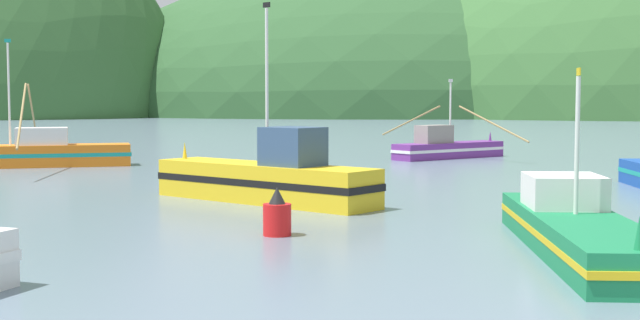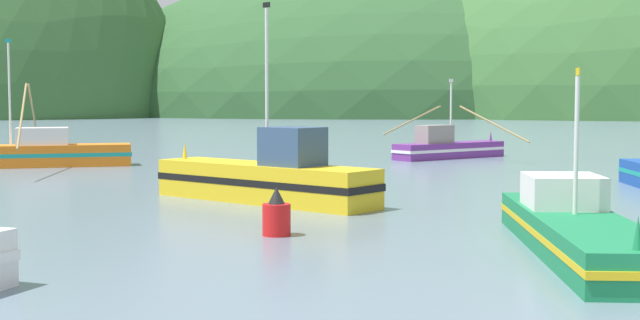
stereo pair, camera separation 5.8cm
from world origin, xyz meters
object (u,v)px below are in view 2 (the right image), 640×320
object	(u,v)px
fishing_boat_yellow	(267,178)
channel_buoy	(277,216)
fishing_boat_purple	(447,147)
fishing_boat_green	(576,228)
fishing_boat_orange	(31,153)

from	to	relation	value
fishing_boat_yellow	channel_buoy	xyz separation A→B (m)	(-1.38, -8.04, -0.35)
fishing_boat_yellow	channel_buoy	world-z (taller)	fishing_boat_yellow
fishing_boat_purple	fishing_boat_green	bearing A→B (deg)	-129.68
fishing_boat_green	channel_buoy	world-z (taller)	fishing_boat_green
fishing_boat_green	fishing_boat_purple	xyz separation A→B (m)	(10.83, 33.34, 0.11)
channel_buoy	fishing_boat_green	bearing A→B (deg)	-33.74
fishing_boat_purple	channel_buoy	bearing A→B (deg)	-143.60
fishing_boat_green	fishing_boat_yellow	xyz separation A→B (m)	(-5.64, 12.73, 0.32)
fishing_boat_purple	channel_buoy	xyz separation A→B (m)	(-17.85, -28.65, -0.14)
fishing_boat_purple	fishing_boat_yellow	size ratio (longest dim) A/B	1.32
fishing_boat_purple	fishing_boat_orange	bearing A→B (deg)	158.75
fishing_boat_orange	channel_buoy	distance (m)	29.69
fishing_boat_orange	fishing_boat_purple	size ratio (longest dim) A/B	1.53
fishing_boat_orange	fishing_boat_yellow	distance (m)	22.68
fishing_boat_yellow	channel_buoy	bearing A→B (deg)	135.32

